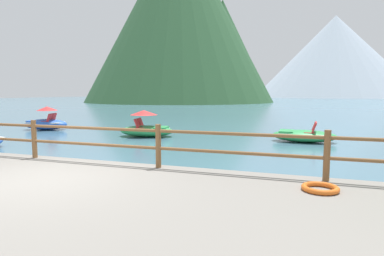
{
  "coord_description": "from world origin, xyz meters",
  "views": [
    {
      "loc": [
        4.63,
        -4.86,
        2.03
      ],
      "look_at": [
        1.31,
        5.0,
        0.9
      ],
      "focal_mm": 30.56,
      "sensor_mm": 36.0,
      "label": 1
    }
  ],
  "objects_px": {
    "pedal_boat_0": "(304,135)",
    "pedal_boat_2": "(147,128)",
    "life_ring": "(320,188)",
    "pedal_boat_1": "(46,122)"
  },
  "relations": [
    {
      "from": "pedal_boat_0",
      "to": "life_ring",
      "type": "bearing_deg",
      "value": -88.48
    },
    {
      "from": "pedal_boat_1",
      "to": "pedal_boat_2",
      "type": "relative_size",
      "value": 0.95
    },
    {
      "from": "pedal_boat_1",
      "to": "pedal_boat_2",
      "type": "xyz_separation_m",
      "value": [
        6.48,
        -0.73,
        -0.02
      ]
    },
    {
      "from": "life_ring",
      "to": "pedal_boat_1",
      "type": "height_order",
      "value": "pedal_boat_1"
    },
    {
      "from": "pedal_boat_0",
      "to": "pedal_boat_1",
      "type": "relative_size",
      "value": 1.01
    },
    {
      "from": "pedal_boat_0",
      "to": "pedal_boat_2",
      "type": "relative_size",
      "value": 0.96
    },
    {
      "from": "life_ring",
      "to": "pedal_boat_1",
      "type": "xyz_separation_m",
      "value": [
        -13.62,
        8.61,
        -0.02
      ]
    },
    {
      "from": "pedal_boat_0",
      "to": "pedal_boat_1",
      "type": "distance_m",
      "value": 13.4
    },
    {
      "from": "pedal_boat_0",
      "to": "pedal_boat_1",
      "type": "bearing_deg",
      "value": 179.37
    },
    {
      "from": "pedal_boat_2",
      "to": "pedal_boat_0",
      "type": "bearing_deg",
      "value": 4.85
    }
  ]
}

